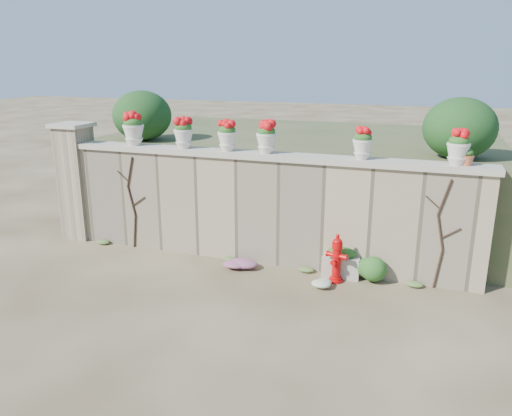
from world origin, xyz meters
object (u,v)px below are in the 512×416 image
at_px(planter_box, 341,263).
at_px(urn_pot_0, 133,129).
at_px(terracotta_pot, 467,158).
at_px(fire_hydrant, 337,258).

distance_m(planter_box, urn_pot_0, 4.81).
bearing_deg(terracotta_pot, fire_hydrant, -164.74).
xyz_separation_m(planter_box, urn_pot_0, (-4.29, 0.25, 2.17)).
distance_m(planter_box, terracotta_pot, 2.73).
bearing_deg(urn_pot_0, planter_box, -3.34).
distance_m(fire_hydrant, terracotta_pot, 2.67).
relative_size(planter_box, terracotta_pot, 2.55).
height_order(planter_box, urn_pot_0, urn_pot_0).
bearing_deg(planter_box, fire_hydrant, -101.71).
bearing_deg(urn_pot_0, terracotta_pot, 0.00).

